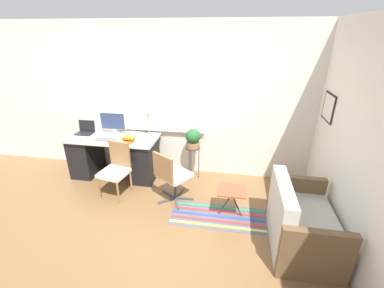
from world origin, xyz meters
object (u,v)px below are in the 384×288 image
(keyboard, at_px, (106,140))
(desk_chair_wooden, at_px, (116,168))
(desk_lamp, at_px, (148,116))
(potted_plant, at_px, (193,138))
(monitor, at_px, (113,123))
(mouse, at_px, (120,140))
(folding_stool, at_px, (232,192))
(plant_stand, at_px, (193,151))
(laptop, at_px, (85,131))
(couch_loveseat, at_px, (300,224))
(book_stack, at_px, (129,140))
(office_chair_swivel, at_px, (171,175))

(keyboard, bearing_deg, desk_chair_wooden, -50.05)
(desk_lamp, bearing_deg, potted_plant, 3.22)
(monitor, relative_size, potted_plant, 1.39)
(mouse, bearing_deg, monitor, 129.10)
(desk_chair_wooden, bearing_deg, folding_stool, 2.48)
(keyboard, xyz_separation_m, potted_plant, (1.48, 0.30, 0.01))
(potted_plant, bearing_deg, plant_stand, 45.00)
(laptop, distance_m, potted_plant, 2.02)
(monitor, xyz_separation_m, desk_lamp, (0.69, -0.04, 0.19))
(monitor, bearing_deg, laptop, -175.78)
(laptop, height_order, folding_stool, laptop)
(couch_loveseat, height_order, potted_plant, potted_plant)
(keyboard, xyz_separation_m, book_stack, (0.45, -0.05, 0.06))
(potted_plant, bearing_deg, laptop, -178.74)
(keyboard, xyz_separation_m, plant_stand, (1.48, 0.30, -0.24))
(desk_chair_wooden, bearing_deg, laptop, 153.62)
(keyboard, relative_size, mouse, 5.70)
(desk_lamp, distance_m, potted_plant, 0.86)
(monitor, distance_m, book_stack, 0.58)
(desk_lamp, bearing_deg, monitor, 176.68)
(laptop, relative_size, plant_stand, 0.51)
(desk_chair_wooden, bearing_deg, monitor, 124.76)
(monitor, height_order, book_stack, monitor)
(book_stack, relative_size, couch_loveseat, 0.20)
(laptop, height_order, desk_lamp, desk_lamp)
(couch_loveseat, bearing_deg, office_chair_swivel, 70.72)
(monitor, height_order, plant_stand, monitor)
(keyboard, bearing_deg, monitor, 86.32)
(monitor, xyz_separation_m, couch_loveseat, (3.04, -1.38, -0.68))
(desk_chair_wooden, bearing_deg, book_stack, 80.51)
(couch_loveseat, distance_m, folding_stool, 0.96)
(couch_loveseat, bearing_deg, plant_stand, 48.64)
(laptop, bearing_deg, desk_chair_wooden, -37.17)
(folding_stool, bearing_deg, keyboard, 163.26)
(mouse, height_order, desk_lamp, desk_lamp)
(desk_chair_wooden, height_order, potted_plant, potted_plant)
(mouse, xyz_separation_m, folding_stool, (1.96, -0.69, -0.39))
(laptop, distance_m, mouse, 0.81)
(desk_lamp, xyz_separation_m, plant_stand, (0.78, 0.04, -0.63))
(laptop, relative_size, potted_plant, 0.92)
(couch_loveseat, distance_m, plant_stand, 2.11)
(desk_lamp, bearing_deg, folding_stool, -31.66)
(book_stack, xyz_separation_m, couch_loveseat, (2.61, -1.03, -0.53))
(plant_stand, bearing_deg, book_stack, -160.88)
(monitor, height_order, office_chair_swivel, monitor)
(laptop, xyz_separation_m, monitor, (0.55, 0.04, 0.16))
(monitor, bearing_deg, book_stack, -39.55)
(plant_stand, bearing_deg, laptop, -178.74)
(potted_plant, relative_size, folding_stool, 0.76)
(desk_chair_wooden, xyz_separation_m, office_chair_swivel, (0.95, -0.07, 0.01))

